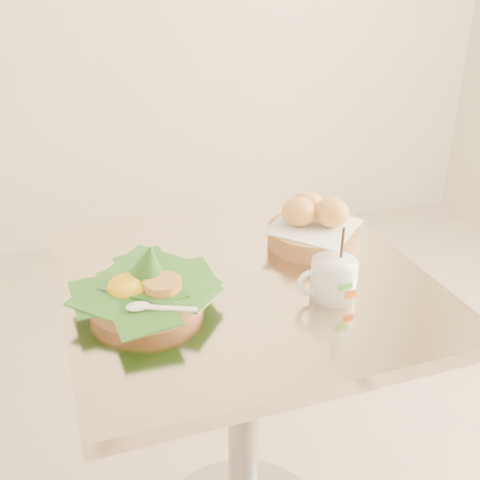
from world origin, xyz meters
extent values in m
cylinder|color=gray|center=(0.13, 0.04, 0.37)|extent=(0.07, 0.07, 0.69)
cube|color=beige|center=(0.13, 0.04, 0.73)|extent=(0.75, 0.75, 0.03)
cylinder|color=#A27845|center=(-0.07, -0.01, 0.77)|extent=(0.21, 0.21, 0.03)
cone|color=#1E5A19|center=(-0.06, 0.00, 0.83)|extent=(0.11, 0.12, 0.11)
ellipsoid|color=yellow|center=(-0.10, -0.01, 0.79)|extent=(0.08, 0.08, 0.04)
cylinder|color=#CC9347|center=(-0.04, -0.03, 0.80)|extent=(0.07, 0.07, 0.02)
cylinder|color=#A27845|center=(0.32, 0.14, 0.77)|extent=(0.20, 0.20, 0.04)
cube|color=white|center=(0.32, 0.14, 0.79)|extent=(0.24, 0.24, 0.01)
ellipsoid|color=orange|center=(0.29, 0.15, 0.82)|extent=(0.08, 0.08, 0.06)
ellipsoid|color=orange|center=(0.35, 0.13, 0.82)|extent=(0.08, 0.08, 0.06)
ellipsoid|color=orange|center=(0.31, 0.18, 0.82)|extent=(0.08, 0.08, 0.06)
cylinder|color=white|center=(0.27, -0.07, 0.79)|extent=(0.08, 0.08, 0.07)
torus|color=white|center=(0.22, -0.08, 0.79)|extent=(0.05, 0.02, 0.05)
cylinder|color=#442013|center=(0.27, -0.07, 0.82)|extent=(0.08, 0.08, 0.01)
cylinder|color=black|center=(0.28, -0.07, 0.84)|extent=(0.02, 0.04, 0.11)
cube|color=green|center=(0.27, -0.12, 0.79)|extent=(0.03, 0.00, 0.01)
cube|color=orange|center=(0.29, -0.12, 0.78)|extent=(0.02, 0.00, 0.02)
camera|label=1|loc=(-0.15, -0.95, 1.34)|focal=45.00mm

